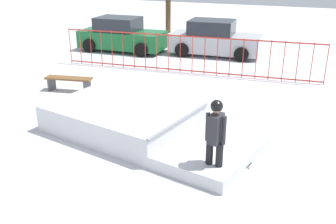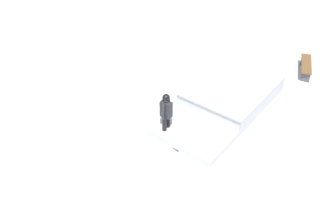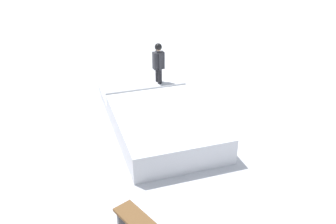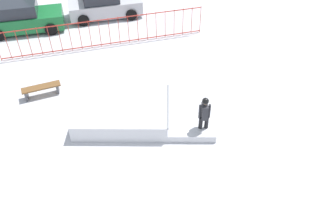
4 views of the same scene
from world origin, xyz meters
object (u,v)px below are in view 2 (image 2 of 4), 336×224
Objects in this scene: skate_ramp at (226,100)px; park_bench at (306,66)px; skateboard at (171,144)px; skater at (166,112)px.

skate_ramp is 4.33m from park_bench.
park_bench is at bearing -98.76° from skateboard.
skateboard is (0.45, 0.39, -0.93)m from skater.
skater reaches higher than skate_ramp.
skater is at bearing -31.31° from skateboard.
skate_ramp is 7.10× the size of skateboard.
skate_ramp is 3.38× the size of skater.
skateboard is 7.31m from park_bench.
skater is 2.10× the size of skateboard.
skater is at bearing -31.21° from park_bench.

